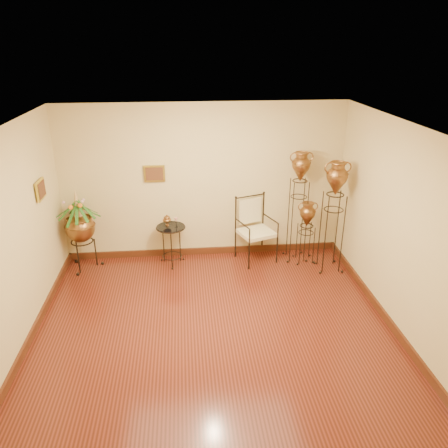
{
  "coord_description": "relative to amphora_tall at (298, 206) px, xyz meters",
  "views": [
    {
      "loc": [
        -0.34,
        -4.9,
        3.76
      ],
      "look_at": [
        0.25,
        1.3,
        1.1
      ],
      "focal_mm": 35.0,
      "sensor_mm": 36.0,
      "label": 1
    }
  ],
  "objects": [
    {
      "name": "room_shell",
      "position": [
        -1.66,
        -2.14,
        0.7
      ],
      "size": [
        5.02,
        5.02,
        2.81
      ],
      "color": "#D2C087",
      "rests_on": "ground"
    },
    {
      "name": "amphora_mid",
      "position": [
        0.49,
        -0.43,
        -0.04
      ],
      "size": [
        0.51,
        0.51,
        1.96
      ],
      "rotation": [
        0.0,
        0.0,
        0.19
      ],
      "color": "black",
      "rests_on": "ground"
    },
    {
      "name": "amphora_tall",
      "position": [
        0.0,
        0.0,
        0.0
      ],
      "size": [
        0.51,
        0.51,
        2.02
      ],
      "rotation": [
        0.0,
        0.0,
        -0.37
      ],
      "color": "black",
      "rests_on": "ground"
    },
    {
      "name": "ground",
      "position": [
        -1.65,
        -2.15,
        -1.03
      ],
      "size": [
        5.0,
        5.0,
        0.0
      ],
      "primitive_type": "plane",
      "color": "maroon",
      "rests_on": "ground"
    },
    {
      "name": "planter_urn",
      "position": [
        -3.8,
        0.0,
        -0.21
      ],
      "size": [
        0.88,
        0.88,
        1.48
      ],
      "rotation": [
        0.0,
        0.0,
        0.13
      ],
      "color": "black",
      "rests_on": "ground"
    },
    {
      "name": "armchair",
      "position": [
        -0.73,
        0.0,
        -0.44
      ],
      "size": [
        0.83,
        0.8,
        1.18
      ],
      "rotation": [
        0.0,
        0.0,
        0.35
      ],
      "color": "black",
      "rests_on": "ground"
    },
    {
      "name": "side_table",
      "position": [
        -2.26,
        0.0,
        -0.65
      ],
      "size": [
        0.63,
        0.63,
        0.92
      ],
      "rotation": [
        0.0,
        0.0,
        0.31
      ],
      "color": "black",
      "rests_on": "ground"
    },
    {
      "name": "amphora_short",
      "position": [
        0.14,
        -0.12,
        -0.46
      ],
      "size": [
        0.41,
        0.41,
        1.15
      ],
      "rotation": [
        0.0,
        0.0,
        0.2
      ],
      "color": "black",
      "rests_on": "ground"
    }
  ]
}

